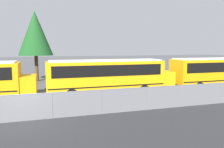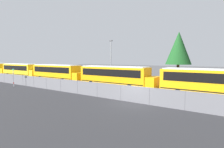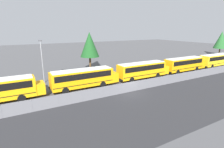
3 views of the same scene
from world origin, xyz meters
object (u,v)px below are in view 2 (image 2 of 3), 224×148
at_px(school_bus_3, 115,76).
at_px(light_pole, 111,59).
at_px(school_bus_2, 57,72).
at_px(tree_0, 179,48).
at_px(school_bus_1, 21,70).
at_px(school_bus_4, 217,82).
at_px(street_sign, 13,77).

height_order(school_bus_3, light_pole, light_pole).
bearing_deg(light_pole, school_bus_2, -135.95).
relative_size(school_bus_3, tree_0, 1.29).
height_order(school_bus_3, tree_0, tree_0).
height_order(school_bus_1, tree_0, tree_0).
bearing_deg(school_bus_2, school_bus_4, -0.20).
bearing_deg(light_pole, school_bus_4, -21.36).
bearing_deg(school_bus_4, light_pole, 158.64).
bearing_deg(school_bus_1, school_bus_2, 0.30).
bearing_deg(street_sign, tree_0, 41.24).
height_order(school_bus_3, street_sign, school_bus_3).
bearing_deg(street_sign, school_bus_3, 24.21).
xyz_separation_m(street_sign, tree_0, (20.09, 17.61, 4.62)).
bearing_deg(school_bus_4, school_bus_1, 179.97).
height_order(street_sign, tree_0, tree_0).
bearing_deg(school_bus_1, school_bus_4, -0.03).
relative_size(school_bus_4, tree_0, 1.29).
distance_m(school_bus_2, school_bus_3, 12.18).
bearing_deg(school_bus_2, school_bus_3, 0.37).
bearing_deg(tree_0, school_bus_1, -159.24).
xyz_separation_m(school_bus_1, light_pole, (18.78, 6.75, 2.28)).
relative_size(school_bus_2, school_bus_3, 1.00).
xyz_separation_m(school_bus_3, street_sign, (-14.44, -6.49, -0.48)).
height_order(school_bus_4, light_pole, light_pole).
height_order(school_bus_2, light_pole, light_pole).
relative_size(school_bus_2, street_sign, 4.15).
distance_m(street_sign, light_pole, 16.23).
bearing_deg(school_bus_1, light_pole, 19.77).
relative_size(school_bus_1, school_bus_4, 1.00).
bearing_deg(light_pole, school_bus_3, -51.46).
height_order(school_bus_4, tree_0, tree_0).
distance_m(school_bus_4, light_pole, 18.74).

